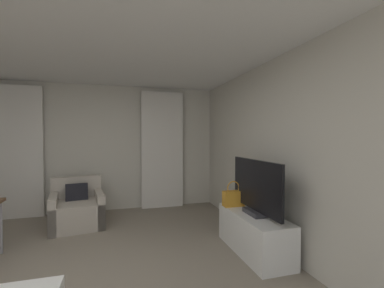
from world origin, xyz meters
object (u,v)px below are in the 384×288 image
Objects in this scene: tv_console at (254,233)px; tv_flatscreen at (256,188)px; armchair at (77,210)px; handbag_primary at (233,198)px.

tv_flatscreen is (0.00, -0.05, 0.60)m from tv_console.
handbag_primary reaches higher than armchair.
handbag_primary is (-0.10, 0.46, -0.22)m from tv_flatscreen.
armchair is 0.81× the size of tv_console.
handbag_primary reaches higher than tv_console.
armchair is 0.86× the size of tv_flatscreen.
tv_console is 1.07× the size of tv_flatscreen.
tv_flatscreen reaches higher than tv_console.
tv_flatscreen reaches higher than armchair.
tv_flatscreen is at bearing -36.71° from armchair.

